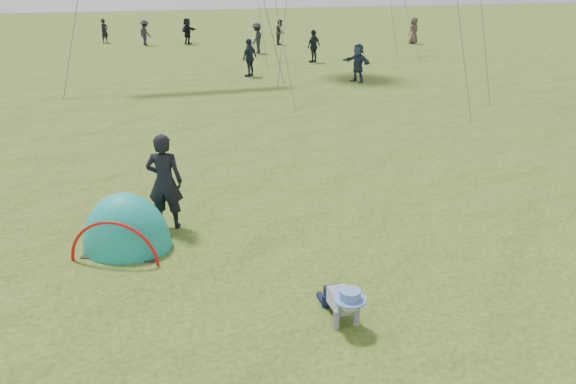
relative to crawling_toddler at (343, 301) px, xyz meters
name	(u,v)px	position (x,y,z in m)	size (l,w,h in m)	color
ground	(253,304)	(-1.09, 0.77, -0.31)	(140.00, 140.00, 0.00)	#254A11
crawling_toddler	(343,301)	(0.00, 0.00, 0.00)	(0.57, 0.82, 0.63)	black
popup_tent	(128,247)	(-2.76, 3.24, -0.31)	(1.58, 1.30, 2.05)	#097555
standing_adult	(165,182)	(-1.97, 3.90, 0.61)	(0.67, 0.44, 1.84)	black
crowd_person_2	(250,58)	(3.60, 19.56, 0.55)	(1.02, 0.42, 1.73)	#1E2533
crowd_person_3	(257,38)	(6.00, 27.30, 0.57)	(1.15, 0.66, 1.77)	black
crowd_person_5	(358,63)	(7.83, 16.82, 0.52)	(1.54, 0.49, 1.66)	#253247
crowd_person_9	(145,33)	(-0.07, 33.37, 0.50)	(1.05, 0.60, 1.62)	black
crowd_person_10	(414,31)	(17.40, 28.81, 0.55)	(0.84, 0.55, 1.73)	#45322C
crowd_person_11	(187,31)	(2.70, 33.12, 0.54)	(1.58, 0.50, 1.71)	black
crowd_person_12	(105,31)	(-2.61, 35.53, 0.49)	(0.59, 0.39, 1.61)	black
crowd_person_13	(280,32)	(8.57, 30.95, 0.51)	(0.80, 0.62, 1.64)	#3A2823
crowd_person_14	(314,46)	(7.96, 22.83, 0.54)	(1.00, 0.42, 1.71)	black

